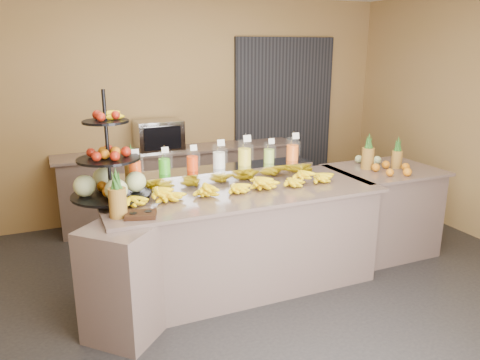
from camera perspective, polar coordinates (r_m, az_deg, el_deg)
ground at (r=4.33m, az=1.75°, el=-14.17°), size 6.00×6.00×0.00m
room_envelope at (r=4.55m, az=-0.13°, el=12.22°), size 6.04×5.02×2.82m
buffet_counter at (r=4.29m, az=-1.08°, el=-7.49°), size 2.75×1.25×0.93m
right_counter at (r=5.30m, az=16.82°, el=-3.51°), size 1.08×0.88×0.93m
back_ledge at (r=6.10m, az=-7.17°, el=-0.41°), size 3.10×0.55×0.93m
pitcher_tray at (r=4.40m, az=-2.55°, el=0.55°), size 1.85×0.30×0.15m
juice_pitcher_orange_a at (r=4.15m, az=-12.69°, el=1.59°), size 0.11×0.11×0.26m
juice_pitcher_green at (r=4.21m, az=-9.21°, el=1.94°), size 0.11×0.11×0.26m
juice_pitcher_orange_b at (r=4.27m, az=-5.84°, el=2.28°), size 0.11×0.11×0.26m
juice_pitcher_milk at (r=4.35m, az=-2.57°, el=2.74°), size 0.12×0.12×0.29m
juice_pitcher_lemon at (r=4.45m, az=0.56°, el=3.14°), size 0.13×0.13×0.31m
juice_pitcher_lime at (r=4.56m, az=3.55°, el=3.19°), size 0.11×0.11×0.26m
juice_pitcher_orange_c at (r=4.68m, az=6.41°, el=3.61°), size 0.12×0.13×0.30m
banana_heap at (r=4.13m, az=-0.99°, el=-0.55°), size 1.97×0.18×0.16m
fruit_stand at (r=4.01m, az=-14.98°, el=0.82°), size 0.69×0.69×0.92m
condiment_caddy at (r=3.62m, az=-12.00°, el=-4.15°), size 0.27×0.23×0.03m
pineapple_left_a at (r=3.62m, az=-14.71°, el=-2.25°), size 0.13×0.13×0.39m
pineapple_left_b at (r=4.38m, az=-13.04°, el=1.11°), size 0.13×0.13×0.40m
right_fruit_pile at (r=5.08m, az=17.43°, el=1.89°), size 0.42×0.41×0.22m
oven_warmer at (r=5.89m, az=-9.89°, el=5.39°), size 0.57×0.41×0.37m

